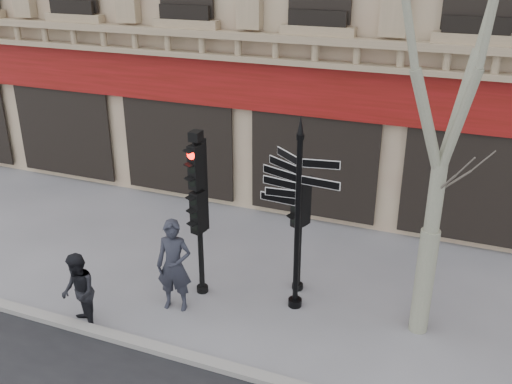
% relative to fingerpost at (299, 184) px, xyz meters
% --- Properties ---
extents(ground, '(80.00, 80.00, 0.00)m').
position_rel_fingerpost_xyz_m(ground, '(-0.85, -0.94, -2.75)').
color(ground, slate).
rests_on(ground, ground).
extents(kerb, '(80.00, 0.25, 0.12)m').
position_rel_fingerpost_xyz_m(kerb, '(-0.85, -2.34, -2.69)').
color(kerb, gray).
rests_on(kerb, ground).
extents(fingerpost, '(2.09, 2.09, 4.09)m').
position_rel_fingerpost_xyz_m(fingerpost, '(0.00, 0.00, 0.00)').
color(fingerpost, black).
rests_on(fingerpost, ground).
extents(traffic_signal_main, '(0.45, 0.35, 3.62)m').
position_rel_fingerpost_xyz_m(traffic_signal_main, '(-2.03, -0.24, -0.46)').
color(traffic_signal_main, black).
rests_on(traffic_signal_main, ground).
extents(traffic_signal_secondary, '(0.51, 0.44, 2.52)m').
position_rel_fingerpost_xyz_m(traffic_signal_secondary, '(-0.15, 0.63, -0.99)').
color(traffic_signal_secondary, black).
rests_on(traffic_signal_secondary, ground).
extents(plane_tree, '(3.15, 3.15, 8.37)m').
position_rel_fingerpost_xyz_m(plane_tree, '(2.48, 0.14, 3.12)').
color(plane_tree, gray).
rests_on(plane_tree, ground).
extents(pedestrian_a, '(0.80, 0.61, 1.98)m').
position_rel_fingerpost_xyz_m(pedestrian_a, '(-2.26, -0.96, -1.76)').
color(pedestrian_a, '#23242E').
rests_on(pedestrian_a, ground).
extents(pedestrian_b, '(0.98, 0.97, 1.60)m').
position_rel_fingerpost_xyz_m(pedestrian_b, '(-3.63, -2.24, -1.95)').
color(pedestrian_b, black).
rests_on(pedestrian_b, ground).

